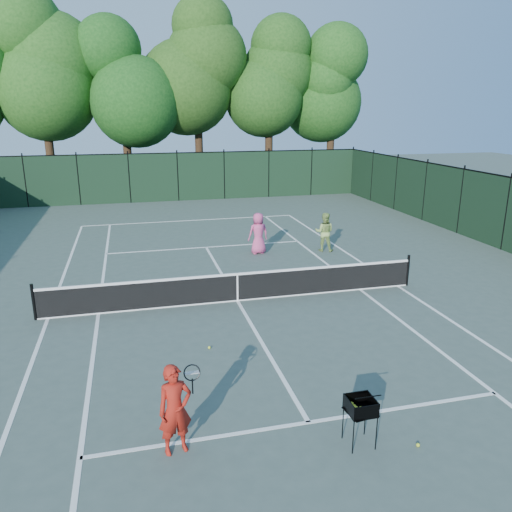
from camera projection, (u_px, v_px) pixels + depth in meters
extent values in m
plane|color=#44534A|center=(238.00, 301.00, 15.38)|extent=(90.00, 90.00, 0.00)
cube|color=white|center=(48.00, 318.00, 14.09)|extent=(0.10, 23.77, 0.01)
cube|color=white|center=(398.00, 286.00, 16.66)|extent=(0.10, 23.77, 0.01)
cube|color=white|center=(98.00, 314.00, 14.41)|extent=(0.10, 23.77, 0.01)
cube|color=white|center=(360.00, 290.00, 16.34)|extent=(0.10, 23.77, 0.01)
cube|color=white|center=(190.00, 220.00, 26.42)|extent=(10.97, 0.10, 0.01)
cube|color=white|center=(309.00, 422.00, 9.43)|extent=(8.23, 0.10, 0.01)
cube|color=white|center=(206.00, 247.00, 21.32)|extent=(8.23, 0.10, 0.01)
cube|color=white|center=(238.00, 301.00, 15.37)|extent=(0.10, 12.80, 0.01)
cube|color=black|center=(237.00, 287.00, 15.25)|extent=(11.60, 0.03, 0.85)
cube|color=white|center=(237.00, 274.00, 15.13)|extent=(11.60, 0.05, 0.07)
cube|color=white|center=(238.00, 300.00, 15.37)|extent=(11.60, 0.05, 0.04)
cube|color=white|center=(237.00, 287.00, 15.25)|extent=(0.05, 0.04, 0.91)
cylinder|color=black|center=(34.00, 302.00, 13.87)|extent=(0.09, 0.09, 1.06)
cylinder|color=black|center=(408.00, 270.00, 16.59)|extent=(0.09, 0.09, 1.06)
cube|color=black|center=(178.00, 177.00, 31.68)|extent=(24.00, 0.05, 3.00)
cylinder|color=black|center=(51.00, 160.00, 33.27)|extent=(0.56, 0.56, 4.80)
ellipsoid|color=#1A4714|center=(39.00, 59.00, 31.48)|extent=(6.80, 6.80, 10.54)
cylinder|color=black|center=(128.00, 162.00, 34.33)|extent=(0.56, 0.56, 4.30)
ellipsoid|color=#124012|center=(122.00, 76.00, 32.74)|extent=(6.00, 6.00, 9.30)
cylinder|color=black|center=(199.00, 155.00, 35.87)|extent=(0.56, 0.56, 5.00)
ellipsoid|color=#1C4012|center=(196.00, 58.00, 34.01)|extent=(7.00, 7.00, 10.85)
cylinder|color=black|center=(269.00, 157.00, 36.44)|extent=(0.56, 0.56, 4.60)
ellipsoid|color=#194112|center=(269.00, 72.00, 34.78)|extent=(6.20, 6.20, 9.61)
cylinder|color=black|center=(330.00, 156.00, 38.11)|extent=(0.56, 0.56, 4.40)
ellipsoid|color=#174513|center=(333.00, 80.00, 36.54)|extent=(5.80, 5.80, 8.99)
imported|color=#A51D12|center=(175.00, 410.00, 8.42)|extent=(0.67, 0.52, 1.63)
cylinder|color=black|center=(193.00, 386.00, 8.88)|extent=(0.03, 0.03, 0.30)
torus|color=black|center=(192.00, 373.00, 8.81)|extent=(0.30, 0.10, 0.30)
imported|color=#C8467D|center=(258.00, 233.00, 20.21)|extent=(0.88, 0.63, 1.69)
imported|color=#95B55A|center=(324.00, 232.00, 20.58)|extent=(0.97, 0.89, 1.61)
cylinder|color=black|center=(353.00, 438.00, 8.49)|extent=(0.02, 0.02, 0.64)
cylinder|color=black|center=(376.00, 434.00, 8.59)|extent=(0.02, 0.02, 0.64)
cylinder|color=black|center=(343.00, 423.00, 8.89)|extent=(0.02, 0.02, 0.64)
cylinder|color=black|center=(365.00, 419.00, 8.99)|extent=(0.02, 0.02, 0.64)
cube|color=black|center=(361.00, 406.00, 8.61)|extent=(0.53, 0.53, 0.27)
sphere|color=#C9D12A|center=(361.00, 410.00, 8.64)|extent=(0.07, 0.07, 0.07)
sphere|color=#C9D12A|center=(361.00, 410.00, 8.64)|extent=(0.07, 0.07, 0.07)
sphere|color=#C9D12A|center=(361.00, 410.00, 8.64)|extent=(0.07, 0.07, 0.07)
sphere|color=#C9D12A|center=(361.00, 410.00, 8.64)|extent=(0.07, 0.07, 0.07)
sphere|color=#C9D12A|center=(361.00, 410.00, 8.64)|extent=(0.07, 0.07, 0.07)
sphere|color=#C9D12A|center=(361.00, 410.00, 8.64)|extent=(0.07, 0.07, 0.07)
sphere|color=#C9D12A|center=(361.00, 410.00, 8.64)|extent=(0.07, 0.07, 0.07)
sphere|color=#C9D12A|center=(361.00, 410.00, 8.64)|extent=(0.07, 0.07, 0.07)
sphere|color=#C9D12A|center=(361.00, 410.00, 8.64)|extent=(0.07, 0.07, 0.07)
sphere|color=#C9D12A|center=(361.00, 410.00, 8.64)|extent=(0.07, 0.07, 0.07)
sphere|color=#C9D12A|center=(361.00, 410.00, 8.64)|extent=(0.07, 0.07, 0.07)
sphere|color=#C9D12A|center=(361.00, 410.00, 8.64)|extent=(0.07, 0.07, 0.07)
sphere|color=#C9D12A|center=(361.00, 410.00, 8.64)|extent=(0.07, 0.07, 0.07)
sphere|color=#BAD42B|center=(418.00, 445.00, 8.74)|extent=(0.07, 0.07, 0.07)
sphere|color=#DBF031|center=(209.00, 348.00, 12.31)|extent=(0.07, 0.07, 0.07)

